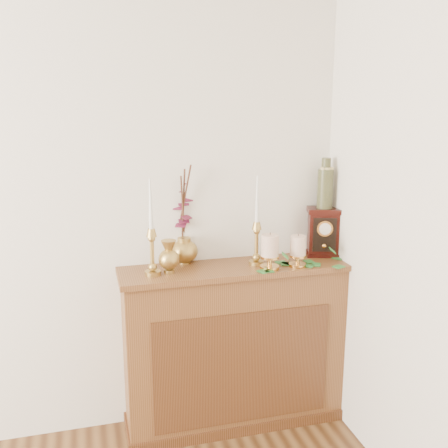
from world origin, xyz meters
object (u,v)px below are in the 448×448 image
object	(u,v)px
ceramic_vase	(325,186)
bud_vase	(169,257)
ginger_jar	(183,218)
candlestick_center	(257,236)
candlestick_left	(152,244)
mantel_clock	(323,232)

from	to	relation	value
ceramic_vase	bud_vase	bearing A→B (deg)	-174.42
ginger_jar	ceramic_vase	size ratio (longest dim) A/B	1.94
candlestick_center	bud_vase	size ratio (longest dim) A/B	2.79
candlestick_left	mantel_clock	xyz separation A→B (m)	(0.98, 0.09, -0.03)
bud_vase	ginger_jar	distance (m)	0.26
candlestick_left	candlestick_center	xyz separation A→B (m)	(0.56, 0.02, -0.00)
candlestick_center	bud_vase	xyz separation A→B (m)	(-0.48, -0.02, -0.07)
candlestick_left	ceramic_vase	xyz separation A→B (m)	(0.98, 0.09, 0.24)
candlestick_center	ginger_jar	bearing A→B (deg)	156.60
bud_vase	mantel_clock	world-z (taller)	mantel_clock
candlestick_center	ceramic_vase	size ratio (longest dim) A/B	1.72
mantel_clock	ceramic_vase	distance (m)	0.27
bud_vase	ginger_jar	size ratio (longest dim) A/B	0.32
bud_vase	candlestick_left	bearing A→B (deg)	-175.55
mantel_clock	candlestick_left	bearing A→B (deg)	-156.88
candlestick_left	ceramic_vase	distance (m)	1.01
candlestick_center	candlestick_left	bearing A→B (deg)	-177.50
candlestick_center	mantel_clock	world-z (taller)	candlestick_center
ginger_jar	ceramic_vase	bearing A→B (deg)	-6.41
ceramic_vase	mantel_clock	bearing A→B (deg)	-107.77
candlestick_left	bud_vase	size ratio (longest dim) A/B	2.85
ginger_jar	mantel_clock	xyz separation A→B (m)	(0.79, -0.09, -0.11)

